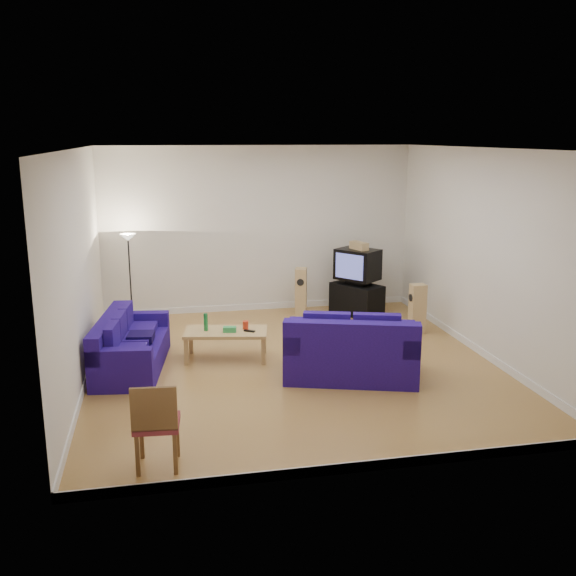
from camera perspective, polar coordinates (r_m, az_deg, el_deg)
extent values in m
cube|color=olive|center=(9.76, 0.47, -6.83)|extent=(6.00, 6.50, 0.01)
cube|color=white|center=(9.16, 0.51, 12.31)|extent=(6.00, 6.50, 0.01)
cube|color=white|center=(12.48, -2.61, 5.21)|extent=(6.00, 0.01, 3.20)
cube|color=white|center=(6.27, 6.64, -3.13)|extent=(6.00, 0.01, 3.20)
cube|color=white|center=(9.20, -18.13, 1.60)|extent=(0.01, 6.50, 3.20)
cube|color=white|center=(10.36, 16.97, 2.95)|extent=(0.01, 6.50, 3.20)
cube|color=white|center=(12.78, -2.53, -1.64)|extent=(6.00, 0.02, 0.12)
cube|color=white|center=(6.88, 6.26, -15.51)|extent=(6.00, 0.02, 0.12)
cube|color=white|center=(9.61, -17.40, -7.41)|extent=(0.02, 6.50, 0.12)
cube|color=white|center=(10.73, 16.36, -5.16)|extent=(0.02, 6.50, 0.12)
cube|color=#1A0B55|center=(9.84, -13.66, -5.85)|extent=(1.14, 2.13, 0.39)
cube|color=#1A0B55|center=(9.79, -15.72, -3.68)|extent=(0.47, 2.04, 0.40)
cube|color=#1A0B55|center=(10.61, -12.92, -2.69)|extent=(0.89, 0.32, 0.22)
cube|color=#1A0B55|center=(8.90, -14.75, -5.93)|extent=(0.89, 0.32, 0.22)
cube|color=#0F0636|center=(9.73, -12.95, -4.27)|extent=(0.41, 0.41, 0.11)
cube|color=#1A0B55|center=(9.28, 5.60, -6.47)|extent=(2.08, 1.54, 0.46)
cube|color=#1A0B55|center=(8.76, 5.66, -4.50)|extent=(1.84, 0.78, 0.47)
cube|color=#1A0B55|center=(9.20, 0.61, -4.22)|extent=(0.54, 1.06, 0.26)
cube|color=#1A0B55|center=(9.21, 10.70, -4.45)|extent=(0.54, 1.06, 0.26)
cube|color=#0F0636|center=(9.33, 5.65, -4.18)|extent=(0.55, 0.55, 0.13)
cube|color=tan|center=(9.92, -5.54, -3.92)|extent=(1.35, 0.85, 0.05)
cube|color=tan|center=(9.80, -9.03, -5.64)|extent=(0.07, 0.07, 0.41)
cube|color=tan|center=(10.30, -8.62, -4.69)|extent=(0.07, 0.07, 0.41)
cube|color=tan|center=(9.70, -2.21, -5.68)|extent=(0.07, 0.07, 0.41)
cube|color=tan|center=(10.21, -2.14, -4.71)|extent=(0.07, 0.07, 0.41)
cylinder|color=#197233|center=(9.90, -7.32, -3.02)|extent=(0.09, 0.09, 0.27)
cube|color=green|center=(9.82, -5.21, -3.68)|extent=(0.21, 0.14, 0.08)
cylinder|color=red|center=(9.95, -3.80, -3.29)|extent=(0.12, 0.12, 0.13)
cube|color=black|center=(9.83, -3.45, -3.83)|extent=(0.17, 0.14, 0.02)
cube|color=black|center=(12.44, 6.13, -1.00)|extent=(0.97, 1.11, 0.59)
cube|color=black|center=(12.42, 6.28, 0.60)|extent=(0.50, 0.51, 0.09)
cube|color=black|center=(12.33, 6.21, 2.11)|extent=(0.91, 0.94, 0.58)
cube|color=#424992|center=(12.09, 5.47, 1.91)|extent=(0.40, 0.48, 0.47)
cube|color=tan|center=(12.23, 6.33, 3.75)|extent=(0.29, 0.44, 0.14)
cube|color=tan|center=(12.30, 1.15, -0.33)|extent=(0.28, 0.32, 0.91)
cylinder|color=black|center=(12.11, 1.11, 0.51)|extent=(0.13, 0.06, 0.13)
cube|color=tan|center=(11.38, 11.43, -1.83)|extent=(0.26, 0.21, 0.87)
cylinder|color=black|center=(11.28, 10.86, -0.86)|extent=(0.02, 0.13, 0.13)
cylinder|color=black|center=(12.15, -13.63, -3.05)|extent=(0.21, 0.21, 0.03)
cylinder|color=black|center=(11.95, -13.84, 0.58)|extent=(0.03, 0.03, 1.56)
cone|color=white|center=(11.80, -14.05, 4.39)|extent=(0.29, 0.29, 0.13)
cube|color=brown|center=(6.86, -13.23, -14.27)|extent=(0.05, 0.05, 0.46)
cube|color=brown|center=(7.19, -12.88, -12.89)|extent=(0.05, 0.05, 0.46)
cube|color=brown|center=(6.82, -9.99, -14.27)|extent=(0.05, 0.05, 0.46)
cube|color=brown|center=(7.16, -9.81, -12.87)|extent=(0.05, 0.05, 0.46)
cube|color=maroon|center=(6.90, -11.58, -11.70)|extent=(0.50, 0.50, 0.06)
cube|color=brown|center=(6.60, -11.84, -10.50)|extent=(0.46, 0.08, 0.46)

